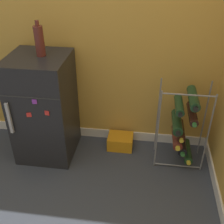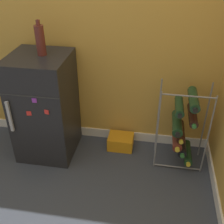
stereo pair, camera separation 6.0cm
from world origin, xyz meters
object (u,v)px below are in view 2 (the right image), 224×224
at_px(mini_fridge, 45,107).
at_px(wine_rack, 183,127).
at_px(soda_box, 121,142).
at_px(fridge_top_bottle, 40,40).

distance_m(mini_fridge, wine_rack, 1.18).
relative_size(mini_fridge, soda_box, 3.98).
bearing_deg(mini_fridge, soda_box, 11.58).
distance_m(mini_fridge, fridge_top_bottle, 0.58).
height_order(wine_rack, fridge_top_bottle, fridge_top_bottle).
xyz_separation_m(mini_fridge, soda_box, (0.64, 0.13, -0.40)).
distance_m(wine_rack, fridge_top_bottle, 1.32).
distance_m(wine_rack, soda_box, 0.62).
relative_size(wine_rack, soda_box, 3.19).
distance_m(mini_fridge, soda_box, 0.77).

